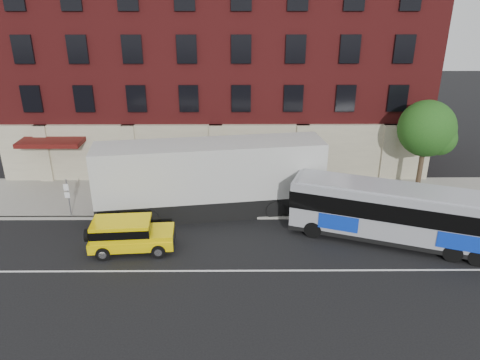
{
  "coord_description": "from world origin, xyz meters",
  "views": [
    {
      "loc": [
        1.48,
        -18.19,
        12.62
      ],
      "look_at": [
        1.63,
        5.5,
        2.71
      ],
      "focal_mm": 33.97,
      "sensor_mm": 36.0,
      "label": 1
    }
  ],
  "objects_px": {
    "street_tree": "(427,131)",
    "shipping_container": "(211,179)",
    "city_bus": "(401,213)",
    "yellow_suv": "(128,233)",
    "sign_pole": "(68,196)"
  },
  "relations": [
    {
      "from": "street_tree",
      "to": "shipping_container",
      "type": "relative_size",
      "value": 0.45
    },
    {
      "from": "sign_pole",
      "to": "shipping_container",
      "type": "distance_m",
      "value": 8.45
    },
    {
      "from": "city_bus",
      "to": "shipping_container",
      "type": "xyz_separation_m",
      "value": [
        -10.26,
        3.59,
        0.46
      ]
    },
    {
      "from": "city_bus",
      "to": "yellow_suv",
      "type": "xyz_separation_m",
      "value": [
        -14.36,
        -0.77,
        -0.75
      ]
    },
    {
      "from": "sign_pole",
      "to": "shipping_container",
      "type": "height_order",
      "value": "shipping_container"
    },
    {
      "from": "yellow_suv",
      "to": "shipping_container",
      "type": "bearing_deg",
      "value": 46.81
    },
    {
      "from": "yellow_suv",
      "to": "sign_pole",
      "type": "bearing_deg",
      "value": 139.36
    },
    {
      "from": "city_bus",
      "to": "yellow_suv",
      "type": "bearing_deg",
      "value": -176.92
    },
    {
      "from": "street_tree",
      "to": "city_bus",
      "type": "relative_size",
      "value": 0.53
    },
    {
      "from": "sign_pole",
      "to": "street_tree",
      "type": "bearing_deg",
      "value": 8.61
    },
    {
      "from": "street_tree",
      "to": "city_bus",
      "type": "xyz_separation_m",
      "value": [
        -3.39,
        -6.24,
        -2.66
      ]
    },
    {
      "from": "street_tree",
      "to": "shipping_container",
      "type": "xyz_separation_m",
      "value": [
        -13.66,
        -2.66,
        -2.2
      ]
    },
    {
      "from": "yellow_suv",
      "to": "street_tree",
      "type": "bearing_deg",
      "value": 21.57
    },
    {
      "from": "street_tree",
      "to": "yellow_suv",
      "type": "xyz_separation_m",
      "value": [
        -17.75,
        -7.02,
        -3.41
      ]
    },
    {
      "from": "sign_pole",
      "to": "city_bus",
      "type": "xyz_separation_m",
      "value": [
        18.65,
        -2.91,
        0.3
      ]
    }
  ]
}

